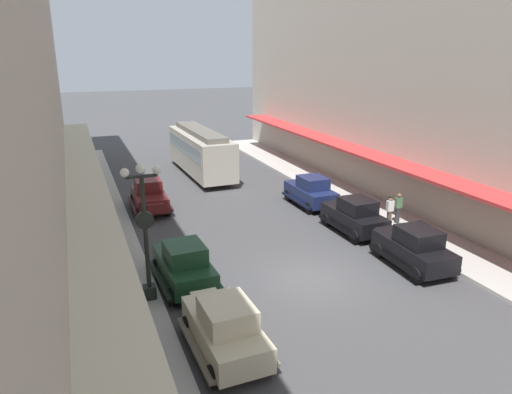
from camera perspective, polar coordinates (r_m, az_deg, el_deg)
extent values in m
plane|color=#424244|center=(20.03, 6.36, -9.69)|extent=(200.00, 200.00, 0.00)
cube|color=#B7B5AD|center=(18.12, -15.78, -13.10)|extent=(3.00, 60.00, 0.15)
cube|color=#B7B5AD|center=(24.16, 22.44, -5.92)|extent=(3.00, 60.00, 0.15)
cube|color=beige|center=(16.85, -18.61, -4.69)|extent=(1.80, 54.00, 0.16)
cube|color=#BF3333|center=(23.65, 24.30, 0.89)|extent=(1.80, 54.00, 0.16)
cube|color=black|center=(25.01, 11.64, -2.51)|extent=(1.77, 3.93, 0.80)
cube|color=black|center=(24.58, 12.06, -1.04)|extent=(1.47, 1.73, 0.70)
cube|color=#8C9EA8|center=(24.58, 12.06, -1.04)|extent=(1.40, 1.69, 0.42)
cube|color=black|center=(26.68, 9.12, -1.00)|extent=(0.94, 0.38, 0.52)
cube|color=black|center=(24.62, 9.75, -3.51)|extent=(0.30, 3.51, 0.12)
cube|color=black|center=(25.64, 13.36, -2.89)|extent=(0.30, 3.51, 0.12)
cylinder|color=black|center=(25.81, 8.42, -2.65)|extent=(0.23, 0.68, 0.68)
cylinder|color=black|center=(26.64, 11.41, -2.18)|extent=(0.23, 0.68, 0.68)
cylinder|color=black|center=(23.67, 11.77, -4.70)|extent=(0.23, 0.68, 0.68)
cylinder|color=black|center=(24.57, 14.91, -4.11)|extent=(0.23, 0.68, 0.68)
cube|color=black|center=(21.73, 18.29, -6.13)|extent=(1.85, 3.96, 0.80)
cube|color=black|center=(21.28, 18.88, -4.51)|extent=(1.50, 1.75, 0.70)
cube|color=#8C9EA8|center=(21.28, 18.88, -4.51)|extent=(1.43, 1.72, 0.42)
cube|color=black|center=(23.29, 15.18, -4.13)|extent=(0.95, 0.40, 0.52)
cube|color=black|center=(21.32, 16.16, -7.32)|extent=(0.37, 3.52, 0.12)
cube|color=black|center=(22.42, 20.17, -6.49)|extent=(0.37, 3.52, 0.12)
cylinder|color=black|center=(22.45, 14.46, -6.13)|extent=(0.25, 0.69, 0.68)
cylinder|color=black|center=(23.34, 17.79, -5.51)|extent=(0.25, 0.69, 0.68)
cylinder|color=black|center=(20.46, 18.66, -8.89)|extent=(0.25, 0.69, 0.68)
cylinder|color=black|center=(21.43, 22.13, -8.06)|extent=(0.25, 0.69, 0.68)
cube|color=beige|center=(15.22, -3.75, -15.80)|extent=(1.81, 3.95, 0.80)
cube|color=beige|center=(14.62, -3.48, -13.84)|extent=(1.49, 1.74, 0.70)
cube|color=#8C9EA8|center=(14.62, -3.48, -13.84)|extent=(1.41, 1.70, 0.42)
cube|color=beige|center=(16.94, -6.20, -11.99)|extent=(0.94, 0.39, 0.52)
cube|color=#6D6856|center=(15.17, -7.28, -17.49)|extent=(0.34, 3.52, 0.12)
cube|color=#6D6856|center=(15.68, -0.32, -16.08)|extent=(0.34, 3.52, 0.12)
cylinder|color=black|center=(16.35, -8.14, -15.06)|extent=(0.24, 0.69, 0.68)
cylinder|color=black|center=(16.75, -2.64, -14.04)|extent=(0.24, 0.69, 0.68)
cylinder|color=black|center=(14.19, -5.05, -20.60)|extent=(0.24, 0.69, 0.68)
cylinder|color=black|center=(14.65, 1.32, -19.15)|extent=(0.24, 0.69, 0.68)
cube|color=#19234C|center=(28.88, 6.53, 0.41)|extent=(1.76, 3.93, 0.80)
cube|color=#19234C|center=(28.46, 6.82, 1.73)|extent=(1.47, 1.72, 0.70)
cube|color=#8C9EA8|center=(28.46, 6.82, 1.73)|extent=(1.39, 1.69, 0.42)
cube|color=#19234C|center=(30.67, 4.63, 1.57)|extent=(0.94, 0.38, 0.52)
cube|color=black|center=(28.54, 4.84, -0.41)|extent=(0.30, 3.51, 0.12)
cube|color=black|center=(29.42, 8.14, 0.02)|extent=(0.30, 3.51, 0.12)
cylinder|color=black|center=(29.79, 3.89, 0.21)|extent=(0.23, 0.68, 0.68)
cylinder|color=black|center=(30.51, 6.61, 0.55)|extent=(0.23, 0.68, 0.68)
cylinder|color=black|center=(27.49, 6.38, -1.33)|extent=(0.23, 0.68, 0.68)
cylinder|color=black|center=(28.27, 9.26, -0.92)|extent=(0.23, 0.68, 0.68)
cube|color=#193D23|center=(19.33, -8.61, -8.38)|extent=(1.83, 3.96, 0.80)
cube|color=#193D23|center=(18.80, -8.51, -6.63)|extent=(1.50, 1.75, 0.70)
cube|color=#8C9EA8|center=(18.80, -8.51, -6.63)|extent=(1.43, 1.71, 0.42)
cube|color=#193D23|center=(21.20, -10.13, -5.93)|extent=(0.95, 0.39, 0.52)
cube|color=black|center=(19.28, -11.33, -9.66)|extent=(0.36, 3.52, 0.12)
cube|color=black|center=(19.69, -5.87, -8.80)|extent=(0.36, 3.52, 0.12)
cylinder|color=black|center=(20.55, -11.76, -8.18)|extent=(0.24, 0.69, 0.68)
cylinder|color=black|center=(20.88, -7.39, -7.53)|extent=(0.24, 0.69, 0.68)
cylinder|color=black|center=(18.16, -9.92, -11.64)|extent=(0.24, 0.69, 0.68)
cylinder|color=black|center=(18.53, -4.98, -10.81)|extent=(0.24, 0.69, 0.68)
cube|color=#591919|center=(28.45, -12.64, -0.15)|extent=(1.76, 3.93, 0.80)
cube|color=#591919|center=(28.48, -12.81, 1.43)|extent=(1.47, 1.72, 0.70)
cube|color=#8C9EA8|center=(28.48, -12.81, 1.43)|extent=(1.39, 1.69, 0.42)
cube|color=#591919|center=(26.43, -11.97, -1.34)|extent=(0.94, 0.37, 0.52)
cube|color=black|center=(28.68, -10.72, -0.57)|extent=(0.29, 3.51, 0.12)
cube|color=black|center=(28.45, -14.49, -0.97)|extent=(0.29, 3.51, 0.12)
cylinder|color=black|center=(27.40, -10.50, -1.57)|extent=(0.23, 0.68, 0.68)
cylinder|color=black|center=(27.20, -13.84, -1.94)|extent=(0.23, 0.68, 0.68)
cylinder|color=black|center=(29.97, -11.45, 0.01)|extent=(0.23, 0.68, 0.68)
cylinder|color=black|center=(29.78, -14.51, -0.32)|extent=(0.23, 0.68, 0.68)
cube|color=#ADA899|center=(35.82, -6.63, 5.37)|extent=(2.72, 9.66, 2.70)
cube|color=#5F5C54|center=(35.55, -6.72, 7.78)|extent=(1.70, 8.67, 0.36)
cube|color=#8C9EA8|center=(35.73, -6.66, 6.11)|extent=(2.73, 8.89, 0.95)
cube|color=black|center=(33.50, -5.16, 1.86)|extent=(2.03, 1.25, 0.40)
cube|color=black|center=(38.87, -7.75, 3.92)|extent=(2.03, 1.25, 0.40)
cube|color=black|center=(18.51, -12.59, -11.02)|extent=(0.44, 0.44, 0.50)
cylinder|color=black|center=(17.53, -13.09, -4.23)|extent=(0.16, 0.16, 4.20)
cube|color=black|center=(16.90, -13.57, 2.42)|extent=(1.10, 0.10, 0.10)
sphere|color=white|center=(16.80, -15.46, 2.82)|extent=(0.32, 0.32, 0.32)
sphere|color=white|center=(16.93, -11.77, 3.20)|extent=(0.32, 0.32, 0.32)
sphere|color=white|center=(16.83, -13.63, 3.34)|extent=(0.36, 0.36, 0.36)
cylinder|color=black|center=(17.36, -13.20, -2.69)|extent=(0.64, 0.18, 0.64)
cylinder|color=silver|center=(17.46, -13.25, -2.59)|extent=(0.56, 0.02, 0.56)
cylinder|color=#B21E19|center=(28.03, 11.84, -0.88)|extent=(0.24, 0.24, 0.70)
sphere|color=#B21E19|center=(27.92, 11.88, -0.16)|extent=(0.20, 0.20, 0.20)
cylinder|color=slate|center=(22.55, -18.60, -5.75)|extent=(0.24, 0.24, 0.85)
cube|color=#4C724C|center=(22.30, -18.77, -4.08)|extent=(0.36, 0.22, 0.56)
sphere|color=#9E7051|center=(22.16, -18.87, -3.12)|extent=(0.22, 0.22, 0.22)
cylinder|color=black|center=(22.12, -18.90, -2.82)|extent=(0.28, 0.28, 0.04)
cylinder|color=#2D2D33|center=(16.89, -15.82, -13.53)|extent=(0.24, 0.24, 0.85)
cube|color=#3F598C|center=(16.55, -16.02, -11.43)|extent=(0.36, 0.22, 0.56)
sphere|color=tan|center=(16.36, -16.13, -10.19)|extent=(0.22, 0.22, 0.22)
cylinder|color=black|center=(16.31, -16.17, -9.82)|extent=(0.28, 0.28, 0.04)
cylinder|color=#4C4238|center=(23.62, -17.56, -4.60)|extent=(0.24, 0.24, 0.85)
cube|color=#4C724C|center=(23.38, -17.71, -2.99)|extent=(0.36, 0.22, 0.56)
sphere|color=#9E7051|center=(23.25, -17.80, -2.06)|extent=(0.22, 0.22, 0.22)
cylinder|color=#2D2D33|center=(26.53, 16.57, -2.11)|extent=(0.24, 0.24, 0.85)
cube|color=#4C724C|center=(26.32, 16.70, -0.66)|extent=(0.36, 0.22, 0.56)
sphere|color=brown|center=(26.20, 16.77, 0.17)|extent=(0.22, 0.22, 0.22)
cylinder|color=#4C4238|center=(25.90, 15.63, -2.50)|extent=(0.24, 0.24, 0.85)
cube|color=white|center=(25.68, 15.75, -1.02)|extent=(0.36, 0.22, 0.56)
sphere|color=tan|center=(25.56, 15.83, -0.17)|extent=(0.22, 0.22, 0.22)
cylinder|color=black|center=(25.52, 15.85, 0.09)|extent=(0.28, 0.28, 0.04)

